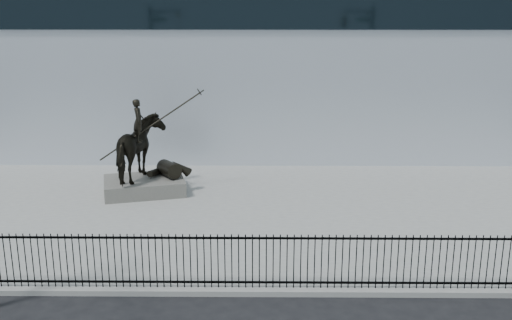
{
  "coord_description": "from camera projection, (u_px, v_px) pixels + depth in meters",
  "views": [
    {
      "loc": [
        0.03,
        -13.09,
        7.57
      ],
      "look_at": [
        -0.15,
        6.0,
        2.34
      ],
      "focal_mm": 42.0,
      "sensor_mm": 36.0,
      "label": 1
    }
  ],
  "objects": [
    {
      "name": "equestrian_statue",
      "position": [
        144.0,
        149.0,
        22.94
      ],
      "size": [
        3.78,
        2.84,
        3.29
      ],
      "rotation": [
        0.0,
        0.0,
        0.25
      ],
      "color": "black",
      "rests_on": "statue_plinth"
    },
    {
      "name": "plaza",
      "position": [
        261.0,
        214.0,
        21.35
      ],
      "size": [
        30.0,
        12.0,
        0.15
      ],
      "primitive_type": "cube",
      "color": "gray",
      "rests_on": "ground"
    },
    {
      "name": "picket_fence",
      "position": [
        260.0,
        261.0,
        15.59
      ],
      "size": [
        22.1,
        0.1,
        1.5
      ],
      "color": "black",
      "rests_on": "plaza"
    },
    {
      "name": "ground",
      "position": [
        260.0,
        317.0,
        14.62
      ],
      "size": [
        120.0,
        120.0,
        0.0
      ],
      "primitive_type": "plane",
      "color": "black",
      "rests_on": "ground"
    },
    {
      "name": "statue_plinth",
      "position": [
        144.0,
        186.0,
        23.32
      ],
      "size": [
        3.46,
        2.78,
        0.57
      ],
      "primitive_type": "cube",
      "rotation": [
        0.0,
        0.0,
        0.25
      ],
      "color": "#5B5753",
      "rests_on": "plaza"
    },
    {
      "name": "building",
      "position": [
        261.0,
        54.0,
        32.72
      ],
      "size": [
        44.0,
        14.0,
        9.0
      ],
      "primitive_type": "cube",
      "color": "silver",
      "rests_on": "ground"
    }
  ]
}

